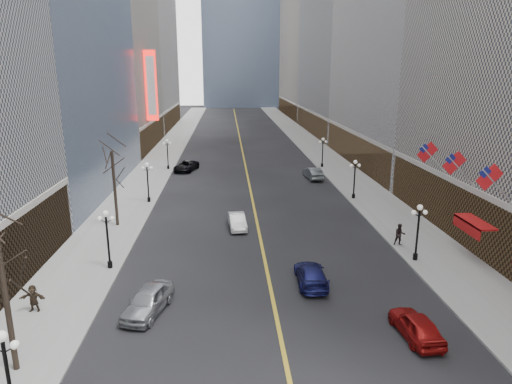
{
  "coord_description": "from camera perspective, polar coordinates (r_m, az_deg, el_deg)",
  "views": [
    {
      "loc": [
        -2.83,
        -2.43,
        14.53
      ],
      "look_at": [
        -1.46,
        18.94,
        8.83
      ],
      "focal_mm": 32.0,
      "sensor_mm": 36.0,
      "label": 1
    }
  ],
  "objects": [
    {
      "name": "car_sb_mid",
      "position": [
        28.07,
        19.39,
        -15.46
      ],
      "size": [
        2.08,
        4.44,
        1.47
      ],
      "primitive_type": "imported",
      "rotation": [
        0.0,
        0.0,
        3.22
      ],
      "color": "maroon",
      "rests_on": "ground"
    },
    {
      "name": "bldg_west_c",
      "position": [
        94.04,
        -21.78,
        20.42
      ],
      "size": [
        26.6,
        30.6,
        50.8
      ],
      "color": "#B1A593",
      "rests_on": "ground"
    },
    {
      "name": "tree_west_far",
      "position": [
        44.53,
        -17.48,
        3.49
      ],
      "size": [
        3.6,
        3.6,
        7.92
      ],
      "color": "#2D231C",
      "rests_on": "sidewalk_west"
    },
    {
      "name": "theatre_marquee",
      "position": [
        83.5,
        -12.97,
        12.81
      ],
      "size": [
        2.0,
        0.55,
        12.0
      ],
      "color": "red",
      "rests_on": "ground"
    },
    {
      "name": "streetlamp_east_1",
      "position": [
        37.43,
        19.61,
        -4.09
      ],
      "size": [
        1.26,
        0.44,
        4.52
      ],
      "color": "black",
      "rests_on": "sidewalk_east"
    },
    {
      "name": "awning_c",
      "position": [
        39.26,
        25.43,
        -3.54
      ],
      "size": [
        1.4,
        4.0,
        0.93
      ],
      "color": "maroon",
      "rests_on": "ground"
    },
    {
      "name": "car_nb_mid",
      "position": [
        43.46,
        -2.38,
        -3.66
      ],
      "size": [
        1.85,
        4.36,
        1.4
      ],
      "primitive_type": "imported",
      "rotation": [
        0.0,
        0.0,
        0.09
      ],
      "color": "silver",
      "rests_on": "ground"
    },
    {
      "name": "flag_5",
      "position": [
        44.0,
        20.82,
        4.46
      ],
      "size": [
        2.87,
        0.12,
        2.87
      ],
      "color": "#B2B2B7",
      "rests_on": "ground"
    },
    {
      "name": "flag_4",
      "position": [
        39.59,
        23.73,
        3.1
      ],
      "size": [
        2.87,
        0.12,
        2.87
      ],
      "color": "#B2B2B7",
      "rests_on": "ground"
    },
    {
      "name": "car_nb_far",
      "position": [
        69.07,
        -8.72,
        3.23
      ],
      "size": [
        3.92,
        5.9,
        1.51
      ],
      "primitive_type": "imported",
      "rotation": [
        0.0,
        0.0,
        -0.29
      ],
      "color": "black",
      "rests_on": "ground"
    },
    {
      "name": "ped_east_walk",
      "position": [
        40.65,
        17.53,
        -5.1
      ],
      "size": [
        0.98,
        0.62,
        1.91
      ],
      "primitive_type": "imported",
      "rotation": [
        0.0,
        0.0,
        -0.12
      ],
      "color": "black",
      "rests_on": "sidewalk_east"
    },
    {
      "name": "ped_west_far",
      "position": [
        31.85,
        -26.08,
        -11.84
      ],
      "size": [
        1.63,
        0.59,
        1.72
      ],
      "primitive_type": "imported",
      "rotation": [
        0.0,
        0.0,
        -0.08
      ],
      "color": "#31261B",
      "rests_on": "sidewalk_west"
    },
    {
      "name": "streetlamp_east_3",
      "position": [
        70.94,
        8.33,
        5.32
      ],
      "size": [
        1.26,
        0.44,
        4.52
      ],
      "color": "black",
      "rests_on": "sidewalk_east"
    },
    {
      "name": "lane_line",
      "position": [
        83.75,
        -1.67,
        4.92
      ],
      "size": [
        0.25,
        200.0,
        0.02
      ],
      "primitive_type": "cube",
      "color": "gold",
      "rests_on": "ground"
    },
    {
      "name": "bldg_east_c",
      "position": [
        113.67,
        13.88,
        19.37
      ],
      "size": [
        26.6,
        40.6,
        48.8
      ],
      "color": "#99999C",
      "rests_on": "ground"
    },
    {
      "name": "car_sb_far",
      "position": [
        63.64,
        7.15,
        2.35
      ],
      "size": [
        2.23,
        5.13,
        1.64
      ],
      "primitive_type": "imported",
      "rotation": [
        0.0,
        0.0,
        3.24
      ],
      "color": "#53595B",
      "rests_on": "ground"
    },
    {
      "name": "sidewalk_west",
      "position": [
        74.7,
        -12.21,
        3.41
      ],
      "size": [
        6.0,
        230.0,
        0.15
      ],
      "primitive_type": "cube",
      "color": "gray",
      "rests_on": "ground"
    },
    {
      "name": "flag_3",
      "position": [
        35.32,
        27.36,
        1.39
      ],
      "size": [
        2.87,
        0.12,
        2.87
      ],
      "color": "#B2B2B7",
      "rests_on": "ground"
    },
    {
      "name": "streetlamp_west_0",
      "position": [
        22.04,
        -28.67,
        -18.97
      ],
      "size": [
        1.26,
        0.44,
        4.52
      ],
      "color": "black",
      "rests_on": "sidewalk_west"
    },
    {
      "name": "streetlamp_west_3",
      "position": [
        69.99,
        -11.01,
        5.07
      ],
      "size": [
        1.26,
        0.44,
        4.52
      ],
      "color": "black",
      "rests_on": "sidewalk_west"
    },
    {
      "name": "streetlamp_west_1",
      "position": [
        35.6,
        -18.1,
        -4.92
      ],
      "size": [
        1.26,
        0.44,
        4.52
      ],
      "color": "black",
      "rests_on": "sidewalk_west"
    },
    {
      "name": "car_sb_near",
      "position": [
        32.71,
        6.89,
        -10.2
      ],
      "size": [
        2.14,
        4.96,
        1.42
      ],
      "primitive_type": "imported",
      "rotation": [
        0.0,
        0.0,
        3.11
      ],
      "color": "#151751",
      "rests_on": "ground"
    },
    {
      "name": "car_nb_near",
      "position": [
        29.66,
        -13.35,
        -13.07
      ],
      "size": [
        3.17,
        5.12,
        1.63
      ],
      "primitive_type": "imported",
      "rotation": [
        0.0,
        0.0,
        -0.28
      ],
      "color": "#A6A9AE",
      "rests_on": "ground"
    },
    {
      "name": "sidewalk_east",
      "position": [
        75.75,
        9.27,
        3.71
      ],
      "size": [
        6.0,
        230.0,
        0.15
      ],
      "primitive_type": "cube",
      "color": "gray",
      "rests_on": "ground"
    },
    {
      "name": "streetlamp_east_2",
      "position": [
        53.78,
        12.23,
        2.08
      ],
      "size": [
        1.26,
        0.44,
        4.52
      ],
      "color": "black",
      "rests_on": "sidewalk_east"
    },
    {
      "name": "streetlamp_west_2",
      "position": [
        52.53,
        -13.4,
        1.71
      ],
      "size": [
        1.26,
        0.44,
        4.52
      ],
      "color": "black",
      "rests_on": "sidewalk_west"
    },
    {
      "name": "bldg_east_d",
      "position": [
        155.82,
        9.09,
        20.87
      ],
      "size": [
        26.6,
        46.6,
        62.8
      ],
      "color": "#B1A593",
      "rests_on": "ground"
    }
  ]
}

